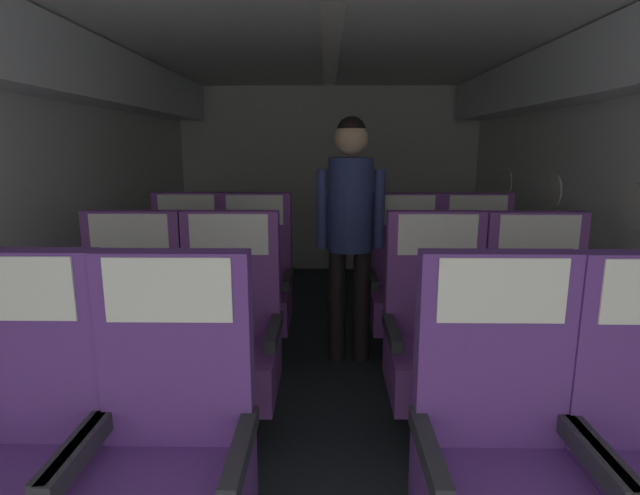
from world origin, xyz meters
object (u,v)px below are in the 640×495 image
object	(u,v)px
seat_b_right_aisle	(538,344)
seat_c_right_aisle	(477,289)
seat_a_left_aisle	(169,464)
seat_a_right_window	(500,465)
seat_b_left_window	(130,342)
seat_c_right_window	(406,288)
seat_a_left_window	(14,461)
flight_attendant	(350,215)
seat_b_left_aisle	(229,342)
seat_b_right_window	(437,343)
seat_c_left_window	(187,287)
seat_c_left_aisle	(255,288)

from	to	relation	value
seat_b_right_aisle	seat_c_right_aisle	size ratio (longest dim) A/B	1.00
seat_a_left_aisle	seat_a_right_window	size ratio (longest dim) A/B	1.00
seat_b_left_window	seat_c_right_window	world-z (taller)	same
seat_a_left_window	flight_attendant	bearing A→B (deg)	58.20
seat_b_left_aisle	seat_a_left_aisle	bearing A→B (deg)	-89.89
seat_b_left_window	seat_c_right_window	bearing A→B (deg)	32.26
seat_a_left_aisle	seat_c_right_window	distance (m)	2.13
seat_a_left_window	seat_b_right_window	size ratio (longest dim) A/B	1.00
seat_b_right_aisle	seat_c_right_aisle	bearing A→B (deg)	90.73
seat_c_left_window	seat_c_left_aisle	world-z (taller)	same
seat_b_left_aisle	seat_b_right_window	distance (m)	1.01
seat_b_right_aisle	seat_a_left_window	bearing A→B (deg)	-154.83
seat_a_left_window	seat_c_left_window	size ratio (longest dim) A/B	1.00
seat_b_right_aisle	seat_b_right_window	bearing A→B (deg)	178.36
seat_b_left_aisle	seat_b_right_aisle	xyz separation A→B (m)	(1.50, -0.00, 0.00)
seat_b_right_aisle	seat_c_right_aisle	distance (m)	0.94
seat_a_right_window	seat_c_right_window	world-z (taller)	same
seat_a_left_window	seat_a_right_window	size ratio (longest dim) A/B	1.00
seat_c_left_window	seat_c_left_aisle	size ratio (longest dim) A/B	1.00
seat_a_left_aisle	seat_b_right_window	world-z (taller)	same
seat_b_right_window	seat_b_right_aisle	bearing A→B (deg)	-1.64
seat_c_right_window	seat_b_right_aisle	bearing A→B (deg)	-62.65
seat_a_left_aisle	seat_c_right_window	bearing A→B (deg)	61.91
seat_b_left_window	seat_c_left_aisle	size ratio (longest dim) A/B	1.00
seat_a_right_window	seat_b_left_aisle	xyz separation A→B (m)	(-1.00, 0.93, 0.00)
seat_b_right_window	seat_c_left_window	world-z (taller)	same
seat_b_left_window	seat_c_left_aisle	bearing A→B (deg)	62.96
seat_a_left_aisle	seat_b_right_window	distance (m)	1.39
seat_a_left_aisle	seat_c_right_aisle	xyz separation A→B (m)	(1.48, 1.88, 0.00)
seat_c_left_window	seat_c_right_aisle	size ratio (longest dim) A/B	1.00
seat_c_right_aisle	seat_b_left_aisle	bearing A→B (deg)	-147.71
seat_b_right_window	seat_a_right_window	bearing A→B (deg)	-90.86
seat_c_left_window	seat_c_right_aisle	bearing A→B (deg)	-0.73
seat_a_left_window	seat_b_right_window	bearing A→B (deg)	32.28
seat_b_left_aisle	seat_b_left_window	bearing A→B (deg)	-179.98
seat_a_left_aisle	seat_b_left_window	bearing A→B (deg)	117.45
seat_a_right_window	seat_c_left_window	size ratio (longest dim) A/B	1.00
seat_c_left_aisle	flight_attendant	bearing A→B (deg)	-8.42
seat_a_right_window	seat_b_left_aisle	distance (m)	1.37
seat_b_left_aisle	flight_attendant	xyz separation A→B (m)	(0.62, 0.84, 0.51)
seat_a_left_aisle	seat_c_left_aisle	world-z (taller)	same
seat_a_left_window	flight_attendant	xyz separation A→B (m)	(1.10, 1.77, 0.51)
seat_a_right_window	seat_b_left_window	size ratio (longest dim) A/B	1.00
seat_c_right_window	flight_attendant	size ratio (longest dim) A/B	0.69
seat_a_right_window	seat_b_left_aisle	size ratio (longest dim) A/B	1.00
seat_b_right_aisle	seat_a_left_aisle	bearing A→B (deg)	-147.96
seat_b_left_window	seat_b_right_window	world-z (taller)	same
seat_a_left_aisle	seat_b_right_window	bearing A→B (deg)	43.20
seat_c_right_aisle	flight_attendant	bearing A→B (deg)	-173.69
seat_a_left_aisle	seat_b_left_window	distance (m)	1.06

